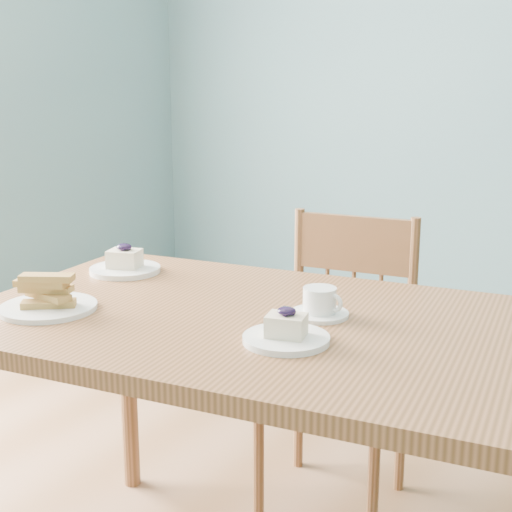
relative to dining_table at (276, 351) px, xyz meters
The scene contains 6 objects.
dining_table is the anchor object (origin of this frame).
dining_chair 0.56m from the dining_table, 101.73° to the left, with size 0.43×0.42×0.83m.
cheesecake_plate_near 0.17m from the dining_table, 50.74° to the right, with size 0.17×0.17×0.07m.
cheesecake_plate_far 0.55m from the dining_table, 168.94° to the left, with size 0.18×0.18×0.08m.
coffee_cup 0.14m from the dining_table, 43.95° to the left, with size 0.12×0.12×0.06m.
biscotti_plate 0.51m from the dining_table, 153.29° to the right, with size 0.21×0.21×0.08m.
Camera 1 is at (0.54, -1.10, 1.19)m, focal length 50.00 mm.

